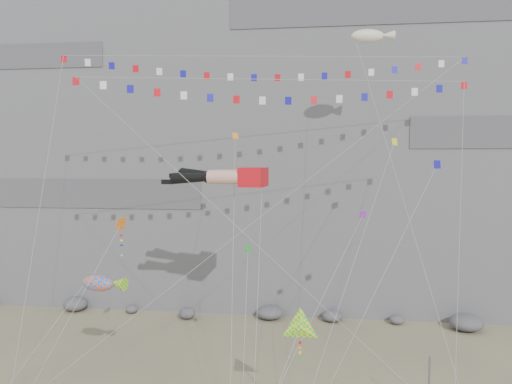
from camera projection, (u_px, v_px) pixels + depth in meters
cliff at (282, 82)px, 61.64m from camera, size 80.00×28.00×50.00m
talus_boulders at (270, 313)px, 48.44m from camera, size 60.00×3.00×1.20m
legs_kite at (225, 177)px, 35.79m from camera, size 8.27×13.50×18.35m
flag_banner_upper at (265, 57)px, 39.31m from camera, size 31.38×15.14×30.39m
flag_banner_lower at (276, 80)px, 34.78m from camera, size 26.75×8.92×24.50m
harlequin_kite at (121, 225)px, 33.64m from camera, size 5.21×7.23×13.50m
fish_windsock at (98, 283)px, 33.82m from camera, size 7.11×5.53×9.85m
delta_kite at (300, 328)px, 27.50m from camera, size 3.87×4.69×8.26m
blimp_windsock at (368, 37)px, 39.43m from camera, size 6.90×14.82×29.18m
small_kite_a at (235, 142)px, 39.02m from camera, size 2.84×15.82×23.15m
small_kite_b at (361, 218)px, 34.62m from camera, size 7.45×11.58×17.36m
small_kite_c at (248, 252)px, 33.04m from camera, size 1.37×8.95×12.69m
small_kite_d at (393, 146)px, 38.61m from camera, size 8.08×16.78×24.42m
small_kite_e at (435, 169)px, 31.13m from camera, size 9.04×7.79×18.73m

